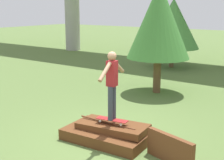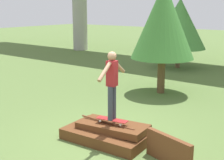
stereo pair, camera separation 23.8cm
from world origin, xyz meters
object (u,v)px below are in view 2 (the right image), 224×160
tree_behind_right (163,21)px  tree_mid_back (179,24)px  skateboard (112,120)px  skater (112,81)px

tree_behind_right → tree_mid_back: size_ratio=1.12×
skateboard → tree_mid_back: bearing=106.8°
skater → tree_behind_right: (-1.21, 4.70, 1.20)m
skateboard → tree_behind_right: bearing=104.5°
skater → tree_mid_back: (-2.98, 9.84, 0.84)m
skateboard → tree_mid_back: size_ratio=0.22×
skater → tree_behind_right: tree_behind_right is taller
skateboard → tree_behind_right: (-1.21, 4.70, 2.18)m
tree_mid_back → skateboard: bearing=-73.2°
tree_mid_back → skater: bearing=-73.2°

